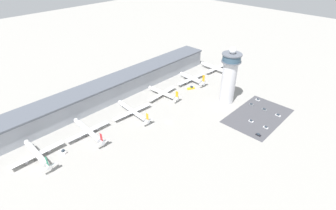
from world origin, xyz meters
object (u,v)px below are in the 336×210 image
control_tower (229,76)px  service_truck_fuel (191,88)px  airplane_gate_bravo (88,131)px  car_grey_coupe (258,135)px  car_green_van (278,115)px  airplane_gate_delta (163,93)px  airplane_gate_alpha (37,154)px  airplane_gate_echo (192,79)px  service_truck_catering (63,152)px  airplane_gate_foxtrot (216,68)px  car_maroon_suv (264,110)px  car_red_hatchback (251,121)px  car_white_wagon (258,100)px  airplane_gate_charlie (133,111)px  car_yellow_taxi (251,105)px  car_black_suv (266,127)px

control_tower → service_truck_fuel: bearing=95.4°
control_tower → airplane_gate_bravo: (-121.58, 49.96, -22.65)m
airplane_gate_bravo → car_grey_coupe: 136.27m
airplane_gate_bravo → car_green_van: 164.65m
airplane_gate_delta → airplane_gate_alpha: bearing=179.6°
control_tower → airplane_gate_echo: 56.67m
airplane_gate_alpha → service_truck_catering: 16.85m
airplane_gate_alpha → airplane_gate_bravo: airplane_gate_alpha is taller
airplane_gate_delta → airplane_gate_foxtrot: 86.83m
airplane_gate_delta → car_maroon_suv: (46.87, -85.69, -3.30)m
car_red_hatchback → car_white_wagon: car_red_hatchback is taller
airplane_gate_bravo → service_truck_fuel: bearing=-4.4°
airplane_gate_charlie → car_green_van: size_ratio=9.49×
car_white_wagon → car_grey_coupe: (-51.05, -27.03, 0.04)m
airplane_gate_charlie → car_white_wagon: airplane_gate_charlie is taller
airplane_gate_echo → car_yellow_taxi: bearing=-89.1°
service_truck_catering → car_yellow_taxi: service_truck_catering is taller
airplane_gate_charlie → airplane_gate_foxtrot: 129.24m
airplane_gate_foxtrot → service_truck_catering: bearing=-179.4°
car_maroon_suv → car_grey_coupe: car_grey_coupe is taller
airplane_gate_echo → airplane_gate_delta: bearing=179.7°
service_truck_catering → car_grey_coupe: 151.62m
airplane_gate_bravo → car_black_suv: bearing=-42.4°
airplane_gate_alpha → car_yellow_taxi: size_ratio=9.31×
airplane_gate_alpha → airplane_gate_echo: size_ratio=0.95×
car_yellow_taxi → car_green_van: (-0.11, -26.46, 0.03)m
airplane_gate_alpha → car_maroon_suv: 193.15m
airplane_gate_delta → service_truck_catering: bearing=-177.1°
airplane_gate_foxtrot → car_white_wagon: size_ratio=10.56×
car_grey_coupe → control_tower: bearing=60.5°
airplane_gate_bravo → service_truck_fuel: airplane_gate_bravo is taller
car_maroon_suv → car_grey_coupe: 41.10m
airplane_gate_charlie → car_white_wagon: (101.76, -68.46, -3.33)m
service_truck_fuel → airplane_gate_alpha: bearing=176.0°
airplane_gate_echo → service_truck_fuel: bearing=-144.0°
airplane_gate_alpha → car_red_hatchback: airplane_gate_alpha is taller
airplane_gate_delta → car_red_hatchback: 88.75m
car_black_suv → car_green_van: car_green_van is taller
service_truck_fuel → airplane_gate_charlie: bearing=175.4°
airplane_gate_delta → airplane_gate_echo: (45.54, -0.23, 0.25)m
airplane_gate_bravo → car_white_wagon: bearing=-26.2°
airplane_gate_delta → car_green_van: 109.47m
airplane_gate_alpha → airplane_gate_charlie: airplane_gate_alpha is taller
airplane_gate_foxtrot → car_black_suv: bearing=-124.1°
airplane_gate_charlie → car_yellow_taxi: (89.12, -68.33, -3.32)m
airplane_gate_charlie → control_tower: bearing=-31.0°
airplane_gate_alpha → service_truck_fuel: 158.00m
service_truck_catering → car_green_van: size_ratio=1.37×
airplane_gate_delta → service_truck_catering: size_ratio=6.07×
car_maroon_suv → car_black_suv: 28.66m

